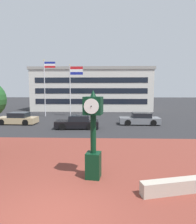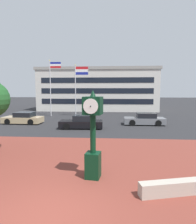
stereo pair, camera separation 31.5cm
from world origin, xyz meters
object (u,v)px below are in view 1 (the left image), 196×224
Objects in this scene: street_clock at (93,134)px; car_street_far at (78,123)px; car_street_near at (18,119)px; car_street_mid at (140,119)px; civic_building at (93,89)px; flagpole_primary at (46,83)px; flagpole_secondary at (72,85)px.

street_clock is 0.88× the size of car_street_far.
car_street_near and car_street_mid have the same top height.
car_street_mid is at bearing 80.61° from street_clock.
flagpole_primary is at bearing -115.16° from civic_building.
street_clock is at bearing -68.39° from flagpole_primary.
car_street_near is 7.29m from car_street_far.
car_street_mid is 11.19m from flagpole_secondary.
street_clock is 14.16m from car_street_mid.
car_street_far is (-2.18, 10.93, -1.30)m from street_clock.
flagpole_secondary is (-1.94, 8.82, 3.92)m from car_street_far.
car_street_far is (6.92, -2.29, -0.00)m from car_street_near.
car_street_mid is at bearing -36.98° from flagpole_secondary.
car_street_far is 21.61m from civic_building.
flagpole_primary is at bearing -180.00° from flagpole_secondary.
car_street_mid is 20.11m from civic_building.
civic_building is (2.19, 12.54, -0.63)m from flagpole_secondary.
car_street_near is (-9.09, 13.22, -1.30)m from street_clock.
civic_building is at bearing 101.61° from street_clock.
street_clock is 0.86× the size of car_street_mid.
civic_building reaches higher than car_street_far.
car_street_far is 11.24m from flagpole_primary.
car_street_mid is 6.91m from car_street_far.
street_clock reaches higher than car_street_mid.
car_street_mid is 14.23m from flagpole_primary.
street_clock is 0.47× the size of flagpole_primary.
car_street_far is at bearing 112.11° from car_street_mid.
flagpole_primary is at bearing -8.76° from car_street_near.
civic_building reaches higher than car_street_mid.
flagpole_primary reaches higher than civic_building.
car_street_mid is 0.20× the size of civic_building.
car_street_mid is at bearing -71.81° from civic_building.
flagpole_primary is 1.09× the size of flagpole_secondary.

